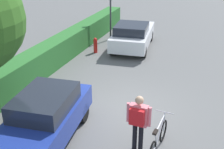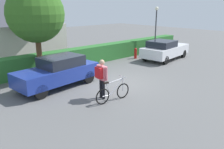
{
  "view_description": "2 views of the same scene",
  "coord_description": "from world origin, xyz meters",
  "px_view_note": "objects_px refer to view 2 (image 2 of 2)",
  "views": [
    {
      "loc": [
        -8.46,
        -2.59,
        5.31
      ],
      "look_at": [
        -0.36,
        0.38,
        1.37
      ],
      "focal_mm": 46.2,
      "sensor_mm": 36.0,
      "label": 1
    },
    {
      "loc": [
        -8.03,
        -8.05,
        3.85
      ],
      "look_at": [
        -0.97,
        -0.42,
        0.71
      ],
      "focal_mm": 36.47,
      "sensor_mm": 36.0,
      "label": 2
    }
  ],
  "objects_px": {
    "parked_car_near": "(58,71)",
    "parked_car_far": "(165,49)",
    "person_rider": "(101,75)",
    "street_lamp": "(156,24)",
    "bicycle": "(113,93)",
    "fire_hydrant": "(136,53)",
    "tree_kerbside": "(36,14)"
  },
  "relations": [
    {
      "from": "parked_car_near",
      "to": "street_lamp",
      "type": "relative_size",
      "value": 1.13
    },
    {
      "from": "parked_car_far",
      "to": "street_lamp",
      "type": "xyz_separation_m",
      "value": [
        1.06,
        1.69,
        1.75
      ]
    },
    {
      "from": "person_rider",
      "to": "fire_hydrant",
      "type": "xyz_separation_m",
      "value": [
        6.95,
        4.23,
        -0.63
      ]
    },
    {
      "from": "parked_car_far",
      "to": "fire_hydrant",
      "type": "bearing_deg",
      "value": 129.9
    },
    {
      "from": "person_rider",
      "to": "street_lamp",
      "type": "distance_m",
      "value": 10.41
    },
    {
      "from": "parked_car_near",
      "to": "parked_car_far",
      "type": "distance_m",
      "value": 8.89
    },
    {
      "from": "person_rider",
      "to": "tree_kerbside",
      "type": "height_order",
      "value": "tree_kerbside"
    },
    {
      "from": "parked_car_near",
      "to": "fire_hydrant",
      "type": "distance_m",
      "value": 7.7
    },
    {
      "from": "bicycle",
      "to": "street_lamp",
      "type": "bearing_deg",
      "value": 27.63
    },
    {
      "from": "parked_car_far",
      "to": "tree_kerbside",
      "type": "xyz_separation_m",
      "value": [
        -8.84,
        2.05,
        2.69
      ]
    },
    {
      "from": "person_rider",
      "to": "fire_hydrant",
      "type": "distance_m",
      "value": 8.15
    },
    {
      "from": "bicycle",
      "to": "parked_car_near",
      "type": "bearing_deg",
      "value": 103.19
    },
    {
      "from": "bicycle",
      "to": "person_rider",
      "type": "relative_size",
      "value": 1.02
    },
    {
      "from": "parked_car_far",
      "to": "street_lamp",
      "type": "height_order",
      "value": "street_lamp"
    },
    {
      "from": "parked_car_near",
      "to": "parked_car_far",
      "type": "relative_size",
      "value": 0.98
    },
    {
      "from": "parked_car_far",
      "to": "tree_kerbside",
      "type": "height_order",
      "value": "tree_kerbside"
    },
    {
      "from": "parked_car_near",
      "to": "person_rider",
      "type": "bearing_deg",
      "value": -77.66
    },
    {
      "from": "fire_hydrant",
      "to": "parked_car_near",
      "type": "bearing_deg",
      "value": -167.81
    },
    {
      "from": "bicycle",
      "to": "person_rider",
      "type": "xyz_separation_m",
      "value": [
        -0.17,
        0.54,
        0.67
      ]
    },
    {
      "from": "street_lamp",
      "to": "fire_hydrant",
      "type": "height_order",
      "value": "street_lamp"
    },
    {
      "from": "parked_car_far",
      "to": "bicycle",
      "type": "distance_m",
      "value": 8.74
    },
    {
      "from": "bicycle",
      "to": "fire_hydrant",
      "type": "bearing_deg",
      "value": 35.14
    },
    {
      "from": "parked_car_far",
      "to": "street_lamp",
      "type": "bearing_deg",
      "value": 58.01
    },
    {
      "from": "tree_kerbside",
      "to": "person_rider",
      "type": "bearing_deg",
      "value": -83.54
    },
    {
      "from": "person_rider",
      "to": "fire_hydrant",
      "type": "relative_size",
      "value": 2.12
    },
    {
      "from": "person_rider",
      "to": "tree_kerbside",
      "type": "bearing_deg",
      "value": 96.46
    },
    {
      "from": "street_lamp",
      "to": "tree_kerbside",
      "type": "height_order",
      "value": "tree_kerbside"
    },
    {
      "from": "street_lamp",
      "to": "tree_kerbside",
      "type": "relative_size",
      "value": 0.77
    },
    {
      "from": "parked_car_near",
      "to": "fire_hydrant",
      "type": "bearing_deg",
      "value": 12.19
    },
    {
      "from": "fire_hydrant",
      "to": "person_rider",
      "type": "bearing_deg",
      "value": -148.69
    },
    {
      "from": "parked_car_near",
      "to": "bicycle",
      "type": "height_order",
      "value": "parked_car_near"
    },
    {
      "from": "tree_kerbside",
      "to": "parked_car_near",
      "type": "bearing_deg",
      "value": -91.28
    }
  ]
}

